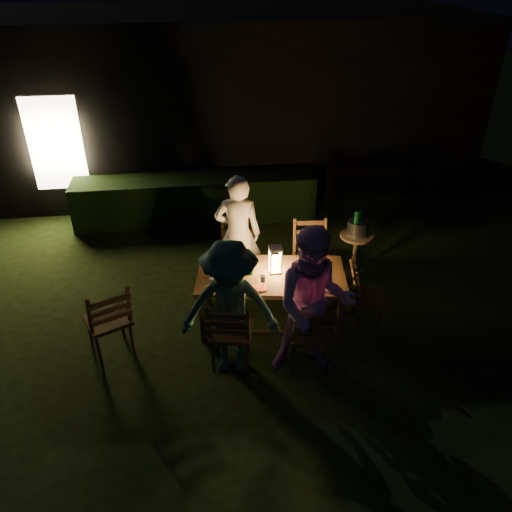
{
  "coord_description": "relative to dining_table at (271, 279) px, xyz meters",
  "views": [
    {
      "loc": [
        -0.48,
        -4.38,
        4.14
      ],
      "look_at": [
        0.21,
        0.92,
        0.88
      ],
      "focal_mm": 35.0,
      "sensor_mm": 36.0,
      "label": 1
    }
  ],
  "objects": [
    {
      "name": "side_table",
      "position": [
        1.42,
        1.03,
        -0.11
      ],
      "size": [
        0.48,
        0.48,
        0.64
      ],
      "color": "olive",
      "rests_on": "ground"
    },
    {
      "name": "plate_far_left",
      "position": [
        -0.51,
        0.3,
        0.08
      ],
      "size": [
        0.25,
        0.25,
        0.01
      ],
      "primitive_type": "cylinder",
      "color": "white",
      "rests_on": "dining_table"
    },
    {
      "name": "ice_bucket",
      "position": [
        1.42,
        1.03,
        0.07
      ],
      "size": [
        0.3,
        0.3,
        0.22
      ],
      "primitive_type": "cylinder",
      "color": "#A5A8AD",
      "rests_on": "side_table"
    },
    {
      "name": "wineglass_b",
      "position": [
        -0.73,
        -0.01,
        0.16
      ],
      "size": [
        0.06,
        0.06,
        0.18
      ],
      "primitive_type": null,
      "color": "#59070F",
      "rests_on": "dining_table"
    },
    {
      "name": "plate_far_right",
      "position": [
        0.48,
        0.15,
        0.08
      ],
      "size": [
        0.25,
        0.25,
        0.01
      ],
      "primitive_type": "cylinder",
      "color": "white",
      "rests_on": "dining_table"
    },
    {
      "name": "chair_end",
      "position": [
        1.22,
        -0.18,
        -0.4
      ],
      "size": [
        0.52,
        0.5,
        0.94
      ],
      "rotation": [
        0.0,
        0.0,
        -1.77
      ],
      "color": "#462E17",
      "rests_on": "ground"
    },
    {
      "name": "plate_near_right",
      "position": [
        0.41,
        -0.28,
        0.08
      ],
      "size": [
        0.25,
        0.25,
        0.01
      ],
      "primitive_type": "cylinder",
      "color": "white",
      "rests_on": "dining_table"
    },
    {
      "name": "chair_near_left",
      "position": [
        -0.56,
        -0.7,
        -0.37
      ],
      "size": [
        0.56,
        0.59,
        1.04
      ],
      "rotation": [
        0.0,
        0.0,
        -0.22
      ],
      "color": "#462E17",
      "rests_on": "ground"
    },
    {
      "name": "wineglass_a",
      "position": [
        -0.25,
        0.32,
        0.16
      ],
      "size": [
        0.06,
        0.06,
        0.18
      ],
      "primitive_type": null,
      "color": "#59070F",
      "rests_on": "dining_table"
    },
    {
      "name": "napkin_left",
      "position": [
        -0.2,
        -0.29,
        0.08
      ],
      "size": [
        0.18,
        0.14,
        0.01
      ],
      "primitive_type": "cube",
      "color": "red",
      "rests_on": "dining_table"
    },
    {
      "name": "chair_far_left",
      "position": [
        -0.33,
        0.83,
        -0.36
      ],
      "size": [
        0.51,
        0.54,
        1.05
      ],
      "rotation": [
        0.0,
        0.0,
        3.06
      ],
      "color": "#462E17",
      "rests_on": "ground"
    },
    {
      "name": "bottle_bucket_a",
      "position": [
        1.37,
        0.99,
        0.12
      ],
      "size": [
        0.07,
        0.07,
        0.32
      ],
      "primitive_type": "cylinder",
      "color": "#0F471E",
      "rests_on": "side_table"
    },
    {
      "name": "chair_spare",
      "position": [
        -1.96,
        -0.33,
        -0.36
      ],
      "size": [
        0.65,
        0.67,
        1.07
      ],
      "rotation": [
        0.0,
        0.0,
        0.43
      ],
      "color": "#462E17",
      "rests_on": "ground"
    },
    {
      "name": "napkin_right",
      "position": [
        0.5,
        -0.38,
        0.08
      ],
      "size": [
        0.18,
        0.14,
        0.01
      ],
      "primitive_type": "cube",
      "color": "red",
      "rests_on": "dining_table"
    },
    {
      "name": "bottle_table",
      "position": [
        -0.25,
        0.04,
        0.21
      ],
      "size": [
        0.07,
        0.07,
        0.28
      ],
      "primitive_type": "cylinder",
      "color": "#0F471E",
      "rests_on": "dining_table"
    },
    {
      "name": "person_house_side",
      "position": [
        -0.32,
        0.88,
        0.18
      ],
      "size": [
        0.68,
        0.5,
        1.71
      ],
      "primitive_type": "imported",
      "rotation": [
        0.0,
        0.0,
        2.99
      ],
      "color": "silver",
      "rests_on": "ground"
    },
    {
      "name": "person_opp_right",
      "position": [
        0.32,
        -0.88,
        0.23
      ],
      "size": [
        0.98,
        0.81,
        1.82
      ],
      "primitive_type": "imported",
      "rotation": [
        0.0,
        0.0,
        -0.15
      ],
      "color": "#DE98D5",
      "rests_on": "ground"
    },
    {
      "name": "dining_table",
      "position": [
        0.0,
        0.0,
        0.0
      ],
      "size": [
        1.93,
        1.16,
        0.76
      ],
      "rotation": [
        0.0,
        0.0,
        -0.15
      ],
      "color": "#462E17",
      "rests_on": "ground"
    },
    {
      "name": "chair_far_right",
      "position": [
        0.66,
        0.68,
        -0.36
      ],
      "size": [
        0.51,
        0.55,
        1.05
      ],
      "rotation": [
        0.0,
        0.0,
        3.04
      ],
      "color": "#462E17",
      "rests_on": "ground"
    },
    {
      "name": "wineglass_e",
      "position": [
        -0.14,
        -0.28,
        0.16
      ],
      "size": [
        0.06,
        0.06,
        0.18
      ],
      "primitive_type": null,
      "color": "silver",
      "rests_on": "dining_table"
    },
    {
      "name": "phone",
      "position": [
        -0.66,
        -0.2,
        0.08
      ],
      "size": [
        0.14,
        0.07,
        0.01
      ],
      "primitive_type": "cube",
      "color": "black",
      "rests_on": "dining_table"
    },
    {
      "name": "plate_near_left",
      "position": [
        -0.58,
        -0.14,
        0.08
      ],
      "size": [
        0.25,
        0.25,
        0.01
      ],
      "primitive_type": "cylinder",
      "color": "white",
      "rests_on": "dining_table"
    },
    {
      "name": "person_opp_left",
      "position": [
        -0.57,
        -0.74,
        0.15
      ],
      "size": [
        1.15,
        0.77,
        1.66
      ],
      "primitive_type": "imported",
      "rotation": [
        0.0,
        0.0,
        -0.15
      ],
      "color": "#2F5F49",
      "rests_on": "ground"
    },
    {
      "name": "wineglass_d",
      "position": [
        0.64,
        0.09,
        0.16
      ],
      "size": [
        0.06,
        0.06,
        0.18
      ],
      "primitive_type": null,
      "color": "#59070F",
      "rests_on": "dining_table"
    },
    {
      "name": "bottle_bucket_b",
      "position": [
        1.47,
        1.07,
        0.12
      ],
      "size": [
        0.07,
        0.07,
        0.32
      ],
      "primitive_type": "cylinder",
      "color": "#0F471E",
      "rests_on": "side_table"
    },
    {
      "name": "wineglass_c",
      "position": [
        0.25,
        -0.32,
        0.16
      ],
      "size": [
        0.06,
        0.06,
        0.18
      ],
      "primitive_type": null,
      "color": "#59070F",
      "rests_on": "dining_table"
    },
    {
      "name": "garden_envelope",
      "position": [
        -0.38,
        5.49,
        0.9
      ],
      "size": [
        40.0,
        40.0,
        3.2
      ],
      "color": "black",
      "rests_on": "ground"
    },
    {
      "name": "lantern",
      "position": [
        0.06,
        0.04,
        0.23
      ],
      "size": [
        0.16,
        0.16,
        0.35
      ],
      "color": "white",
      "rests_on": "dining_table"
    },
    {
      "name": "chair_near_right",
      "position": [
        0.33,
        -0.83,
        -0.38
      ],
      "size": [
        0.5,
        0.53,
        0.99
      ],
      "rotation": [
        0.0,
        0.0,
        -0.14
      ],
      "color": "#462E17",
      "rests_on": "ground"
    }
  ]
}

